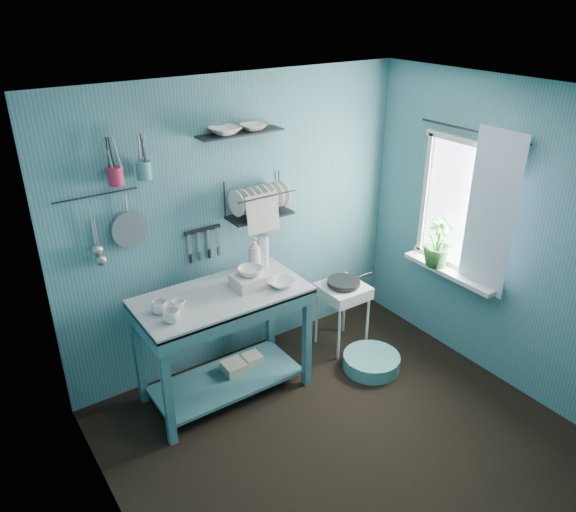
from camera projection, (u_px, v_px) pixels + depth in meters
floor at (346, 443)px, 4.19m from camera, size 3.20×3.20×0.00m
ceiling at (367, 102)px, 3.11m from camera, size 3.20×3.20×0.00m
wall_back at (240, 225)px, 4.77m from camera, size 3.20×0.00×3.20m
wall_front at (572, 434)px, 2.53m from camera, size 3.20×0.00×3.20m
wall_left at (113, 386)px, 2.84m from camera, size 0.00×3.00×3.00m
wall_right at (509, 241)px, 4.46m from camera, size 0.00×3.00×3.00m
work_counter at (225, 345)px, 4.52m from camera, size 1.35×0.71×0.94m
mug_left at (171, 316)px, 3.93m from camera, size 0.12×0.12×0.10m
mug_mid at (179, 306)px, 4.06m from camera, size 0.14×0.14×0.09m
mug_right at (160, 307)px, 4.04m from camera, size 0.17×0.17×0.10m
wash_tub at (251, 280)px, 4.41m from camera, size 0.28×0.22×0.10m
tub_bowl at (250, 271)px, 4.37m from camera, size 0.20×0.19×0.06m
soap_bottle at (254, 254)px, 4.61m from camera, size 0.12×0.12×0.30m
water_bottle at (263, 251)px, 4.68m from camera, size 0.09×0.09×0.28m
counter_bowl at (281, 283)px, 4.42m from camera, size 0.22×0.22×0.05m
hotplate_stand at (342, 316)px, 5.21m from camera, size 0.43×0.43×0.63m
frying_pan at (344, 282)px, 5.06m from camera, size 0.30×0.30×0.03m
knife_strip at (202, 230)px, 4.54m from camera, size 0.32×0.02×0.03m
dish_rack at (260, 198)px, 4.62m from camera, size 0.57×0.29×0.32m
upper_shelf at (240, 133)px, 4.33m from camera, size 0.70×0.19×0.01m
shelf_bowl_left at (225, 130)px, 4.25m from camera, size 0.27×0.27×0.06m
shelf_bowl_right at (253, 133)px, 4.40m from camera, size 0.21×0.21×0.05m
utensil_cup_magenta at (116, 176)px, 3.92m from camera, size 0.11×0.11×0.13m
utensil_cup_teal at (144, 170)px, 4.02m from camera, size 0.11×0.11×0.13m
colander at (130, 229)px, 4.15m from camera, size 0.28×0.03×0.28m
ladle_outer at (92, 227)px, 4.00m from camera, size 0.01×0.01×0.30m
ladle_inner at (97, 238)px, 4.04m from camera, size 0.01×0.01×0.30m
hook_rail at (96, 195)px, 3.94m from camera, size 0.60×0.01×0.01m
window_glass at (465, 207)px, 4.73m from camera, size 0.00×1.10×1.10m
windowsill at (449, 272)px, 4.94m from camera, size 0.16×0.95×0.04m
curtain at (491, 214)px, 4.45m from camera, size 0.00×1.35×1.35m
curtain_rod at (472, 131)px, 4.42m from camera, size 0.02×1.05×0.02m
potted_plant at (438, 243)px, 4.92m from camera, size 0.28×0.28×0.44m
storage_tin_large at (234, 374)px, 4.77m from camera, size 0.18×0.18×0.22m
storage_tin_small at (253, 365)px, 4.89m from camera, size 0.15×0.15×0.20m
floor_basin at (371, 362)px, 4.99m from camera, size 0.50×0.50×0.13m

